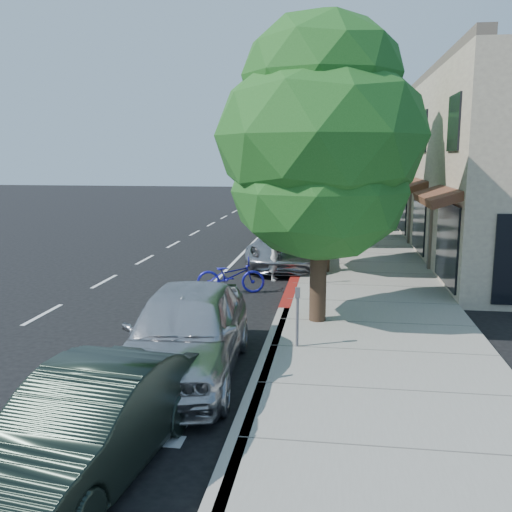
% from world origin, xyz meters
% --- Properties ---
extents(ground, '(120.00, 120.00, 0.00)m').
position_xyz_m(ground, '(0.00, 0.00, 0.00)').
color(ground, black).
rests_on(ground, ground).
extents(sidewalk, '(4.60, 56.00, 0.15)m').
position_xyz_m(sidewalk, '(2.30, 8.00, 0.07)').
color(sidewalk, gray).
rests_on(sidewalk, ground).
extents(curb, '(0.30, 56.00, 0.15)m').
position_xyz_m(curb, '(0.00, 8.00, 0.07)').
color(curb, '#9E998E').
rests_on(curb, ground).
extents(curb_red_segment, '(0.32, 4.00, 0.15)m').
position_xyz_m(curb_red_segment, '(0.00, 1.00, 0.07)').
color(curb_red_segment, maroon).
rests_on(curb_red_segment, ground).
extents(storefront_building, '(10.00, 36.00, 7.00)m').
position_xyz_m(storefront_building, '(9.60, 18.00, 3.50)').
color(storefront_building, beige).
rests_on(storefront_building, ground).
extents(street_tree_0, '(4.92, 4.92, 7.30)m').
position_xyz_m(street_tree_0, '(0.90, -2.00, 4.40)').
color(street_tree_0, black).
rests_on(street_tree_0, ground).
extents(street_tree_1, '(5.37, 5.37, 8.41)m').
position_xyz_m(street_tree_1, '(0.90, 4.00, 5.15)').
color(street_tree_1, black).
rests_on(street_tree_1, ground).
extents(street_tree_2, '(4.51, 4.51, 6.64)m').
position_xyz_m(street_tree_2, '(0.90, 10.00, 4.00)').
color(street_tree_2, black).
rests_on(street_tree_2, ground).
extents(street_tree_3, '(5.57, 5.57, 7.92)m').
position_xyz_m(street_tree_3, '(0.90, 16.00, 4.73)').
color(street_tree_3, black).
rests_on(street_tree_3, ground).
extents(street_tree_4, '(4.89, 4.89, 7.64)m').
position_xyz_m(street_tree_4, '(0.90, 22.00, 4.67)').
color(street_tree_4, black).
rests_on(street_tree_4, ground).
extents(street_tree_5, '(5.24, 5.24, 7.93)m').
position_xyz_m(street_tree_5, '(0.90, 28.00, 4.81)').
color(street_tree_5, black).
rests_on(street_tree_5, ground).
extents(cyclist, '(0.39, 0.58, 1.58)m').
position_xyz_m(cyclist, '(-0.70, 3.00, 0.79)').
color(cyclist, silver).
rests_on(cyclist, ground).
extents(bicycle, '(2.12, 1.06, 1.06)m').
position_xyz_m(bicycle, '(-1.80, 1.03, 0.53)').
color(bicycle, '#19179F').
rests_on(bicycle, ground).
extents(silver_suv, '(2.58, 5.57, 1.55)m').
position_xyz_m(silver_suv, '(-0.50, 5.50, 0.77)').
color(silver_suv, '#9F9FA4').
rests_on(silver_suv, ground).
extents(dark_sedan, '(1.51, 4.17, 1.37)m').
position_xyz_m(dark_sedan, '(-0.50, 12.72, 0.68)').
color(dark_sedan, black).
rests_on(dark_sedan, ground).
extents(white_pickup, '(2.60, 5.62, 1.59)m').
position_xyz_m(white_pickup, '(-2.03, 17.91, 0.80)').
color(white_pickup, '#BDBDBD').
rests_on(white_pickup, ground).
extents(dark_suv_far, '(2.38, 4.83, 1.58)m').
position_xyz_m(dark_suv_far, '(-2.20, 24.62, 0.79)').
color(dark_suv_far, black).
rests_on(dark_suv_far, ground).
extents(near_car_a, '(2.34, 5.15, 1.71)m').
position_xyz_m(near_car_a, '(-1.42, -5.50, 0.86)').
color(near_car_a, '#B6B6BB').
rests_on(near_car_a, ground).
extents(near_car_b, '(1.93, 4.39, 1.40)m').
position_xyz_m(near_car_b, '(-1.74, -9.00, 0.70)').
color(near_car_b, black).
rests_on(near_car_b, ground).
extents(pedestrian, '(0.96, 0.88, 1.59)m').
position_xyz_m(pedestrian, '(2.18, 10.20, 0.95)').
color(pedestrian, black).
rests_on(pedestrian, sidewalk).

